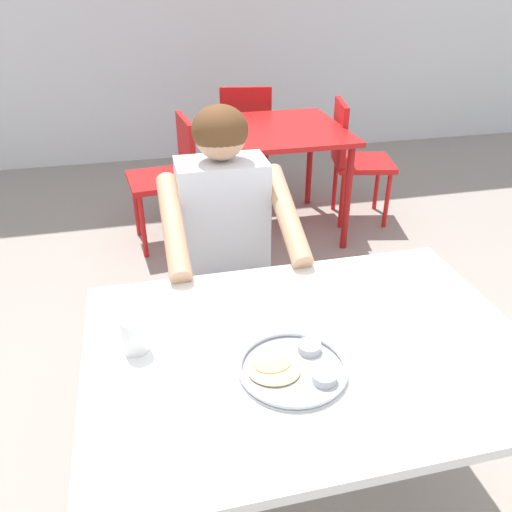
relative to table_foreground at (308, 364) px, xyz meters
The scene contains 9 objects.
table_foreground is the anchor object (origin of this frame).
thali_tray 0.14m from the table_foreground, 129.59° to the right, with size 0.28×0.28×0.03m.
drinking_cup 0.48m from the table_foreground, 169.40° to the left, with size 0.07×0.07×0.10m.
chair_foreground 0.92m from the table_foreground, 96.42° to the left, with size 0.39×0.39×0.81m.
diner_foreground 0.69m from the table_foreground, 98.41° to the left, with size 0.49×0.55×1.20m.
table_background_red 2.16m from the table_foreground, 77.58° to the left, with size 0.89×0.87×0.72m.
chair_red_left 2.11m from the table_foreground, 95.77° to the left, with size 0.43×0.44×0.82m.
chair_red_right 2.41m from the table_foreground, 64.04° to the left, with size 0.47×0.46×0.85m.
chair_red_far 2.83m from the table_foreground, 81.35° to the left, with size 0.46×0.46×0.87m.
Camera 1 is at (-0.37, -0.99, 1.62)m, focal length 35.74 mm.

